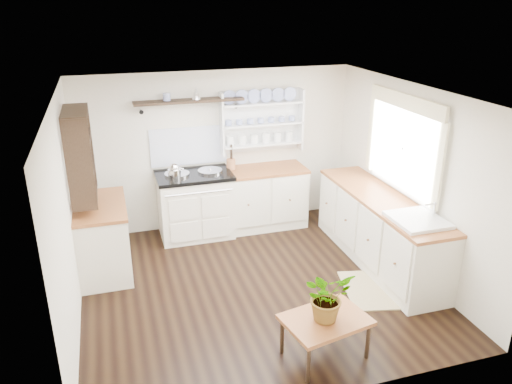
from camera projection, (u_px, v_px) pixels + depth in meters
floor at (255, 285)px, 6.01m from camera, size 4.00×3.80×0.01m
wall_back at (217, 150)px, 7.29m from camera, size 4.00×0.02×2.30m
wall_right at (410, 179)px, 6.14m from camera, size 0.02×3.80×2.30m
wall_left at (66, 218)px, 5.05m from camera, size 0.02×3.80×2.30m
ceiling at (255, 94)px, 5.17m from camera, size 4.00×3.80×0.01m
window at (403, 143)px, 6.11m from camera, size 0.08×1.55×1.22m
aga_cooker at (195, 204)px, 7.12m from camera, size 1.05×0.73×0.97m
back_cabinets at (262, 197)px, 7.43m from camera, size 1.27×0.63×0.90m
right_cabinets at (379, 229)px, 6.40m from camera, size 0.62×2.43×0.90m
belfast_sink at (416, 229)px, 5.60m from camera, size 0.55×0.60×0.45m
left_cabinets at (103, 237)px, 6.19m from camera, size 0.62×1.13×0.90m
plate_rack at (261, 120)px, 7.28m from camera, size 1.20×0.22×0.90m
high_shelf at (189, 102)px, 6.79m from camera, size 1.50×0.29×0.16m
left_shelving at (80, 154)px, 5.75m from camera, size 0.28×0.80×1.05m
kettle at (175, 171)px, 6.74m from camera, size 0.18×0.18×0.22m
utensil_crock at (231, 164)px, 7.19m from camera, size 0.13×0.13×0.15m
center_table at (326, 322)px, 4.70m from camera, size 0.87×0.70×0.42m
potted_plant at (327, 296)px, 4.60m from camera, size 0.52×0.48×0.49m
floor_rug at (368, 290)px, 5.90m from camera, size 0.72×0.95×0.02m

